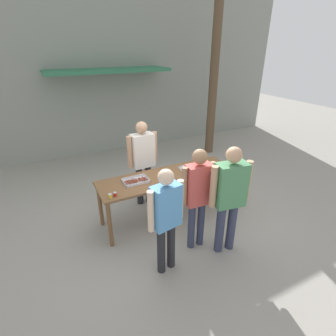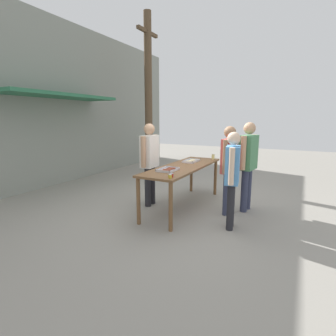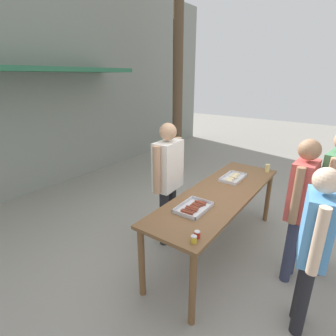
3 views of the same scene
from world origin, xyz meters
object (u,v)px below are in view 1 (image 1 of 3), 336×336
Objects in this scene: person_customer_holding_hotdog at (166,214)px; person_server_behind_table at (143,157)px; condiment_jar_mustard at (110,196)px; beer_cup at (228,166)px; person_customer_with_cup at (230,193)px; utility_pole at (215,61)px; condiment_jar_ketchup at (115,194)px; person_customer_waiting_in_line at (198,191)px; food_tray_buns at (191,168)px; food_tray_sausages at (136,181)px.

person_server_behind_table is at bearing -112.47° from person_customer_holding_hotdog.
condiment_jar_mustard is 1.34m from person_server_behind_table.
person_server_behind_table is (-1.33, 0.95, 0.09)m from beer_cup.
person_customer_with_cup is at bearing -31.20° from condiment_jar_mustard.
condiment_jar_ketchup is at bearing -143.77° from utility_pole.
person_customer_holding_hotdog is at bearing -132.21° from utility_pole.
person_server_behind_table reaches higher than person_customer_holding_hotdog.
person_customer_holding_hotdog is 1.02m from person_customer_with_cup.
condiment_jar_mustard is at bearing -25.79° from person_customer_waiting_in_line.
food_tray_buns is 0.27× the size of person_customer_waiting_in_line.
utility_pole is at bearing -142.18° from person_customer_holding_hotdog.
food_tray_buns is at bearing -113.20° from person_customer_waiting_in_line.
person_server_behind_table is at bearing -63.57° from person_customer_with_cup.
person_server_behind_table is at bearing 138.56° from food_tray_buns.
condiment_jar_ketchup is (0.08, 0.01, 0.00)m from condiment_jar_mustard.
condiment_jar_mustard is 1.34m from person_customer_waiting_in_line.
person_server_behind_table reaches higher than person_customer_waiting_in_line.
person_customer_holding_hotdog is at bearing -90.75° from food_tray_sausages.
person_customer_with_cup is at bearing -127.62° from beer_cup.
person_server_behind_table reaches higher than food_tray_sausages.
utility_pole reaches higher than condiment_jar_ketchup.
food_tray_sausages is 0.76m from person_server_behind_table.
food_tray_buns is at bearing -86.60° from person_customer_with_cup.
food_tray_sausages is 0.25× the size of person_customer_waiting_in_line.
person_server_behind_table is at bearing 58.45° from food_tray_sausages.
utility_pole is (2.15, 2.42, 1.71)m from food_tray_buns.
person_customer_with_cup is 4.58m from utility_pole.
person_server_behind_table reaches higher than condiment_jar_ketchup.
person_customer_waiting_in_line is at bearing -127.85° from utility_pole.
condiment_jar_mustard is 0.04× the size of person_customer_holding_hotdog.
person_server_behind_table is at bearing 144.56° from beer_cup.
person_customer_holding_hotdog is 0.92× the size of person_customer_with_cup.
food_tray_buns is 1.68m from condiment_jar_mustard.
person_customer_with_cup is (1.02, -0.05, 0.07)m from person_customer_holding_hotdog.
person_customer_waiting_in_line reaches higher than condiment_jar_ketchup.
person_customer_with_cup is 1.04× the size of person_customer_waiting_in_line.
condiment_jar_ketchup is at bearing 179.83° from beer_cup.
beer_cup is 1.95m from person_customer_holding_hotdog.
person_customer_waiting_in_line is (-0.48, -0.96, 0.12)m from food_tray_buns.
person_customer_with_cup reaches higher than person_server_behind_table.
person_customer_waiting_in_line is (0.63, -0.97, 0.13)m from food_tray_sausages.
condiment_jar_mustard reaches higher than food_tray_buns.
person_server_behind_table is 0.98× the size of person_customer_with_cup.
person_customer_with_cup reaches higher than person_customer_waiting_in_line.
food_tray_sausages is 1.11m from food_tray_buns.
food_tray_sausages is 0.24× the size of person_customer_with_cup.
utility_pole is at bearing 36.23° from condiment_jar_ketchup.
beer_cup is at bearing -119.10° from person_customer_with_cup.
utility_pole is (2.87, 1.78, 1.58)m from person_server_behind_table.
food_tray_buns is at bearing -143.26° from person_customer_holding_hotdog.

